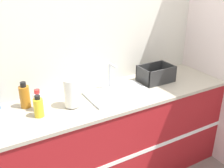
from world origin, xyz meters
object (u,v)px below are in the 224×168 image
Objects in this scene: sink at (118,92)px; bottle_white_spray at (38,101)px; bottle_yellow at (39,107)px; paper_towel_roll at (72,93)px; dish_rack at (156,75)px; bottle_amber at (25,96)px.

sink is 0.70m from bottle_white_spray.
paper_towel_roll is at bearing 4.03° from bottle_yellow.
dish_rack is 1.50× the size of bottle_amber.
sink reaches higher than paper_towel_roll.
paper_towel_roll is 1.34× the size of bottle_white_spray.
bottle_white_spray is (0.02, 0.10, 0.00)m from bottle_yellow.
sink reaches higher than bottle_amber.
paper_towel_roll reaches higher than dish_rack.
bottle_yellow is (-1.19, -0.10, 0.02)m from dish_rack.
sink is at bearing -12.26° from bottle_amber.
paper_towel_roll reaches higher than bottle_yellow.
bottle_amber is 0.21m from bottle_yellow.
bottle_amber reaches higher than bottle_yellow.
sink is at bearing 1.74° from paper_towel_roll.
sink reaches higher than bottle_yellow.
paper_towel_roll is 0.38m from bottle_amber.
bottle_amber is at bearing 105.14° from bottle_yellow.
bottle_white_spray is at bearing 76.29° from bottle_yellow.
paper_towel_roll is 1.10× the size of bottle_amber.
bottle_amber is (-1.25, 0.10, 0.03)m from dish_rack.
dish_rack is at bearing 4.95° from bottle_yellow.
paper_towel_roll is 0.27m from bottle_white_spray.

